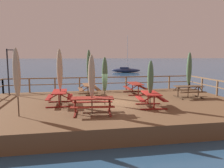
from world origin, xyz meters
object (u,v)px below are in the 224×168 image
object	(u,v)px
picnic_table_front_right	(60,95)
patio_umbrella_short_front	(92,76)
picnic_table_front_left	(89,87)
sailboat_distant	(126,70)
patio_umbrella_tall_mid_left	(89,67)
lamp_post_hooked	(10,65)
patio_umbrella_tall_back_left	(17,73)
picnic_table_back_right	(135,86)
patio_umbrella_tall_front	(60,69)
picnic_table_back_left	(188,89)
patio_umbrella_short_back	(150,78)
picnic_table_mid_left	(92,102)
patio_umbrella_tall_back_right	(105,75)
picnic_table_mid_centre	(151,97)
patio_umbrella_tall_mid_right	(189,69)

from	to	relation	value
picnic_table_front_right	patio_umbrella_short_front	world-z (taller)	patio_umbrella_short_front
picnic_table_front_left	sailboat_distant	size ratio (longest dim) A/B	0.24
patio_umbrella_tall_mid_left	lamp_post_hooked	distance (m)	5.52
patio_umbrella_tall_mid_left	patio_umbrella_tall_back_left	world-z (taller)	patio_umbrella_tall_mid_left
picnic_table_front_left	picnic_table_back_right	size ratio (longest dim) A/B	0.96
patio_umbrella_tall_mid_left	patio_umbrella_tall_front	distance (m)	3.21
patio_umbrella_tall_back_left	lamp_post_hooked	bearing A→B (deg)	106.33
lamp_post_hooked	sailboat_distant	world-z (taller)	sailboat_distant
patio_umbrella_tall_front	picnic_table_front_right	bearing A→B (deg)	173.81
picnic_table_back_left	sailboat_distant	bearing A→B (deg)	83.31
patio_umbrella_tall_mid_left	patio_umbrella_short_back	bearing A→B (deg)	-55.00
picnic_table_mid_left	picnic_table_front_left	xyz separation A→B (m)	(0.22, 4.89, -0.01)
patio_umbrella_tall_mid_left	patio_umbrella_tall_back_right	distance (m)	3.12
sailboat_distant	picnic_table_back_right	bearing A→B (deg)	-102.62
patio_umbrella_tall_back_right	picnic_table_front_right	bearing A→B (deg)	170.91
picnic_table_mid_centre	picnic_table_back_right	size ratio (longest dim) A/B	0.92
picnic_table_front_right	patio_umbrella_tall_front	distance (m)	1.42
patio_umbrella_tall_back_left	lamp_post_hooked	size ratio (longest dim) A/B	0.96
patio_umbrella_tall_mid_right	picnic_table_mid_centre	bearing A→B (deg)	-147.09
picnic_table_front_left	patio_umbrella_tall_mid_right	xyz separation A→B (m)	(6.35, -1.88, 1.32)
patio_umbrella_tall_mid_right	picnic_table_front_right	bearing A→B (deg)	-174.67
picnic_table_front_left	picnic_table_front_right	world-z (taller)	same
patio_umbrella_tall_mid_left	patio_umbrella_short_back	size ratio (longest dim) A/B	1.26
picnic_table_mid_centre	patio_umbrella_tall_back_right	xyz separation A→B (m)	(-2.33, 1.03, 1.14)
patio_umbrella_short_back	lamp_post_hooked	xyz separation A→B (m)	(-8.24, 5.48, 0.53)
patio_umbrella_tall_mid_right	sailboat_distant	distance (m)	32.61
patio_umbrella_tall_back_right	patio_umbrella_tall_mid_left	bearing A→B (deg)	101.67
picnic_table_back_right	patio_umbrella_tall_back_left	size ratio (longest dim) A/B	0.62
patio_umbrella_short_front	patio_umbrella_tall_mid_right	world-z (taller)	patio_umbrella_tall_mid_right
patio_umbrella_tall_back_left	lamp_post_hooked	distance (m)	6.40
patio_umbrella_tall_mid_right	lamp_post_hooked	xyz separation A→B (m)	(-11.69, 3.24, 0.23)
patio_umbrella_tall_mid_left	patio_umbrella_tall_mid_right	world-z (taller)	patio_umbrella_tall_mid_left
picnic_table_mid_centre	sailboat_distant	size ratio (longest dim) A/B	0.23
picnic_table_mid_left	patio_umbrella_tall_back_right	distance (m)	2.34
patio_umbrella_tall_back_right	patio_umbrella_tall_back_left	bearing A→B (deg)	-157.33
patio_umbrella_tall_mid_left	patio_umbrella_tall_back_left	size ratio (longest dim) A/B	1.02
picnic_table_mid_left	patio_umbrella_tall_front	distance (m)	3.09
patio_umbrella_short_back	lamp_post_hooked	distance (m)	9.90
picnic_table_back_left	picnic_table_front_right	xyz separation A→B (m)	(-8.16, -0.71, -0.00)
picnic_table_back_right	sailboat_distant	bearing A→B (deg)	77.38
picnic_table_front_left	picnic_table_back_left	size ratio (longest dim) A/B	0.99
picnic_table_back_right	lamp_post_hooked	distance (m)	8.89
patio_umbrella_tall_mid_left	patio_umbrella_short_back	distance (m)	5.05
patio_umbrella_tall_back_right	patio_umbrella_tall_back_left	size ratio (longest dim) A/B	0.86
picnic_table_front_left	patio_umbrella_tall_mid_right	bearing A→B (deg)	-16.48
picnic_table_mid_centre	sailboat_distant	xyz separation A→B (m)	(7.15, 34.51, -0.81)
picnic_table_mid_centre	patio_umbrella_tall_mid_left	distance (m)	5.23
picnic_table_back_left	patio_umbrella_tall_front	size ratio (longest dim) A/B	0.59
picnic_table_front_left	patio_umbrella_tall_back_left	size ratio (longest dim) A/B	0.59
patio_umbrella_tall_front	sailboat_distant	xyz separation A→B (m)	(11.92, 33.09, -2.23)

